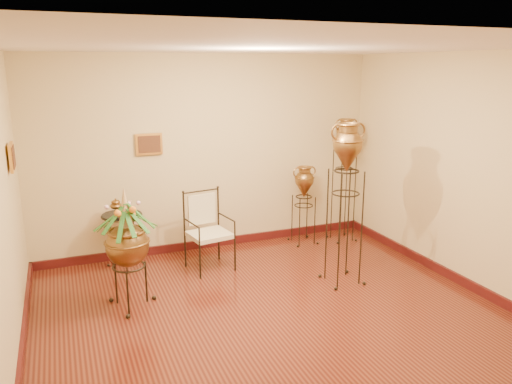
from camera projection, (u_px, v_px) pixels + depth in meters
name	position (u px, v px, depth m)	size (l,w,h in m)	color
ground	(280.00, 324.00, 5.24)	(5.00, 5.00, 0.00)	#602816
room_shell	(281.00, 162.00, 4.82)	(5.02, 5.02, 2.81)	#D1BC87
amphora_tall	(344.00, 179.00, 7.55)	(0.49, 0.49, 1.90)	black
amphora_mid	(345.00, 203.00, 6.03)	(0.54, 0.54, 2.01)	black
amphora_short	(304.00, 204.00, 7.52)	(0.42, 0.42, 1.21)	black
planter_urn	(127.00, 240.00, 5.43)	(0.95, 0.95, 1.41)	black
armchair	(209.00, 232.00, 6.54)	(0.66, 0.63, 1.04)	black
side_table	(123.00, 240.00, 6.61)	(0.64, 0.64, 0.94)	black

